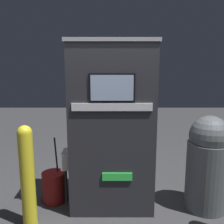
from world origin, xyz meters
TOP-DOWN VIEW (x-y plane):
  - ground_plane at (0.00, 0.00)m, footprint 14.00×14.00m
  - gas_pump at (-0.00, 0.27)m, footprint 1.06×0.58m
  - safety_bollard at (-0.89, -0.13)m, footprint 0.15×0.15m
  - trash_bin at (1.13, 0.21)m, footprint 0.49×0.49m
  - squeegee_bucket at (-0.73, 0.36)m, footprint 0.29×0.29m

SIDE VIEW (x-z plane):
  - ground_plane at x=0.00m, z-range 0.00..0.00m
  - squeegee_bucket at x=-0.73m, z-range -0.23..0.62m
  - trash_bin at x=1.13m, z-range 0.01..1.15m
  - safety_bollard at x=-0.89m, z-range 0.03..1.14m
  - gas_pump at x=0.00m, z-range 0.00..1.99m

